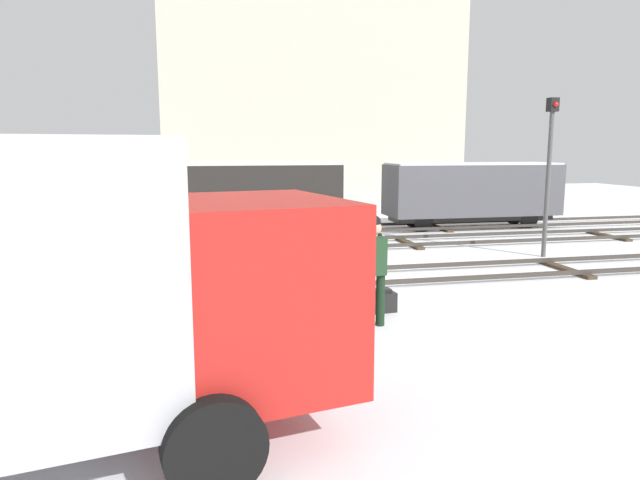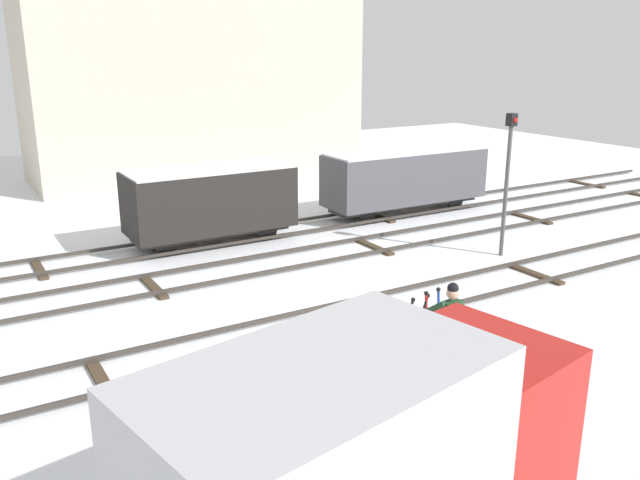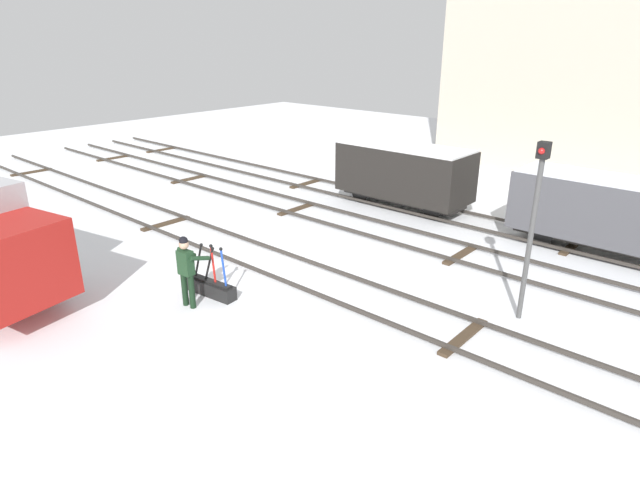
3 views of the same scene
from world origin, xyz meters
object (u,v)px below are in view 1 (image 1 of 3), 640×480
rail_worker (373,263)px  freight_car_back_track (262,194)px  signal_post (549,162)px  freight_car_far_end (472,191)px  switch_lever_frame (355,300)px  delivery_truck (35,291)px

rail_worker → freight_car_back_track: size_ratio=0.36×
signal_post → freight_car_far_end: size_ratio=0.67×
switch_lever_frame → delivery_truck: 6.09m
signal_post → freight_car_far_end: 5.84m
delivery_truck → freight_car_back_track: 14.48m
switch_lever_frame → freight_car_back_track: 9.92m
delivery_truck → freight_car_far_end: size_ratio=0.91×
signal_post → freight_car_far_end: bearing=83.0°
freight_car_far_end → freight_car_back_track: size_ratio=1.23×
delivery_truck → freight_car_back_track: size_ratio=1.12×
freight_car_far_end → rail_worker: bearing=-123.4°
freight_car_back_track → signal_post: bearing=-38.5°
freight_car_far_end → freight_car_back_track: (-7.76, -0.00, 0.02)m
rail_worker → delivery_truck: (-4.28, -3.44, 0.62)m
switch_lever_frame → rail_worker: (0.09, -0.73, 0.82)m
freight_car_far_end → freight_car_back_track: 7.76m
signal_post → freight_car_far_end: (0.70, 5.67, -1.19)m
rail_worker → delivery_truck: bearing=-147.6°
signal_post → freight_car_far_end: signal_post is taller
switch_lever_frame → signal_post: size_ratio=0.36×
switch_lever_frame → freight_car_back_track: bearing=86.7°
rail_worker → freight_car_far_end: 12.76m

